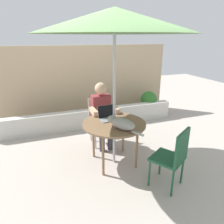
{
  "coord_description": "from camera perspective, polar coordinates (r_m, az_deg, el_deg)",
  "views": [
    {
      "loc": [
        -1.07,
        -2.87,
        2.02
      ],
      "look_at": [
        0.0,
        0.1,
        0.87
      ],
      "focal_mm": 33.51,
      "sensor_mm": 36.0,
      "label": 1
    }
  ],
  "objects": [
    {
      "name": "ground_plane",
      "position": [
        3.67,
        0.54,
        -13.42
      ],
      "size": [
        14.0,
        14.0,
        0.0
      ],
      "primitive_type": "plane",
      "color": "#ADA399"
    },
    {
      "name": "laptop",
      "position": [
        3.48,
        -1.16,
        -0.84
      ],
      "size": [
        0.32,
        0.28,
        0.21
      ],
      "color": "gray",
      "rests_on": "patio_table"
    },
    {
      "name": "patio_table",
      "position": [
        3.35,
        0.58,
        -3.94
      ],
      "size": [
        1.01,
        1.01,
        0.72
      ],
      "color": "brown",
      "rests_on": "ground"
    },
    {
      "name": "cat",
      "position": [
        3.09,
        2.62,
        -3.19
      ],
      "size": [
        0.37,
        0.59,
        0.17
      ],
      "color": "gray",
      "rests_on": "patio_table"
    },
    {
      "name": "potted_plant_near_fence",
      "position": [
        5.64,
        9.94,
        2.57
      ],
      "size": [
        0.43,
        0.43,
        0.67
      ],
      "color": "#595654",
      "rests_on": "ground"
    },
    {
      "name": "planter_wall_low",
      "position": [
        4.92,
        -5.86,
        -1.69
      ],
      "size": [
        4.13,
        0.2,
        0.43
      ],
      "primitive_type": "cube",
      "color": "beige",
      "rests_on": "ground"
    },
    {
      "name": "person_seated",
      "position": [
        3.91,
        -2.73,
        0.12
      ],
      "size": [
        0.48,
        0.48,
        1.23
      ],
      "color": "maroon",
      "rests_on": "ground"
    },
    {
      "name": "patio_umbrella",
      "position": [
        3.07,
        0.69,
        23.69
      ],
      "size": [
        2.25,
        2.25,
        2.39
      ],
      "color": "#B7B7BC",
      "rests_on": "ground"
    },
    {
      "name": "chair_empty",
      "position": [
        2.98,
        16.52,
        -11.09
      ],
      "size": [
        0.55,
        0.55,
        0.89
      ],
      "color": "#194C2D",
      "rests_on": "ground"
    },
    {
      "name": "fence_back",
      "position": [
        5.43,
        -8.1,
        7.97
      ],
      "size": [
        4.59,
        0.08,
        1.82
      ],
      "primitive_type": "cube",
      "color": "tan",
      "rests_on": "ground"
    },
    {
      "name": "chair_occupied",
      "position": [
        4.11,
        -3.34,
        -1.41
      ],
      "size": [
        0.4,
        0.4,
        0.89
      ],
      "color": "#B2A899",
      "rests_on": "ground"
    }
  ]
}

